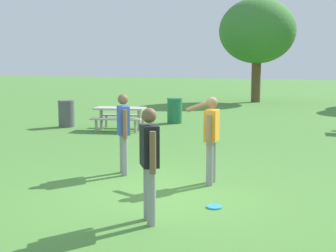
% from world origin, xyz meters
% --- Properties ---
extents(ground_plane, '(120.00, 120.00, 0.00)m').
position_xyz_m(ground_plane, '(0.00, 0.00, 0.00)').
color(ground_plane, '#4C8438').
extents(person_thrower, '(0.40, 0.51, 1.64)m').
position_xyz_m(person_thrower, '(0.38, -1.31, 0.94)').
color(person_thrower, gray).
rests_on(person_thrower, ground).
extents(person_catcher, '(0.40, 0.51, 1.64)m').
position_xyz_m(person_catcher, '(-1.33, 1.08, 0.94)').
color(person_catcher, gray).
rests_on(person_catcher, ground).
extents(person_bystander, '(0.71, 0.61, 1.64)m').
position_xyz_m(person_bystander, '(0.54, 1.04, 0.96)').
color(person_bystander, gray).
rests_on(person_bystander, ground).
extents(frisbee, '(0.24, 0.24, 0.03)m').
position_xyz_m(frisbee, '(1.03, -0.32, 0.01)').
color(frisbee, '#2D9EDB').
rests_on(frisbee, ground).
extents(picnic_table_near, '(1.99, 1.79, 0.77)m').
position_xyz_m(picnic_table_near, '(-4.42, 6.54, 0.56)').
color(picnic_table_near, '#B2ADA3').
rests_on(picnic_table_near, ground).
extents(trash_can_beside_table, '(0.59, 0.59, 0.96)m').
position_xyz_m(trash_can_beside_table, '(-6.56, 6.48, 0.48)').
color(trash_can_beside_table, '#515156').
rests_on(trash_can_beside_table, ground).
extents(trash_can_further_along, '(0.59, 0.59, 0.96)m').
position_xyz_m(trash_can_further_along, '(-3.39, 8.94, 0.48)').
color(trash_can_further_along, '#237047').
rests_on(trash_can_further_along, ground).
extents(tree_tall_left, '(4.39, 4.39, 5.98)m').
position_xyz_m(tree_tall_left, '(-2.57, 19.62, 4.08)').
color(tree_tall_left, brown).
rests_on(tree_tall_left, ground).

